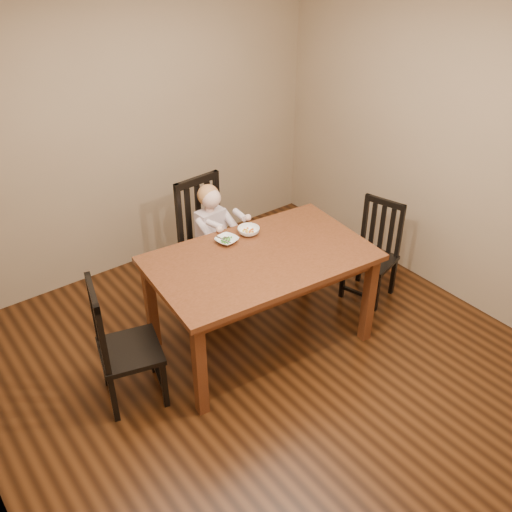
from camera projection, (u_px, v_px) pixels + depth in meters
room at (263, 216)px, 3.78m from camera, size 4.01×4.01×2.71m
dining_table at (261, 267)px, 4.37m from camera, size 1.77×1.16×0.84m
chair_child at (209, 241)px, 5.10m from camera, size 0.51×0.49×1.11m
chair_left at (122, 346)px, 3.98m from camera, size 0.52×0.53×1.02m
chair_right at (373, 252)px, 5.10m from camera, size 0.47×0.49×0.92m
toddler at (212, 230)px, 4.99m from camera, size 0.35×0.43×0.56m
bowl_peas at (227, 240)px, 4.47m from camera, size 0.20×0.20×0.04m
bowl_veg at (249, 231)px, 4.58m from camera, size 0.22×0.22×0.06m
fork at (223, 240)px, 4.42m from camera, size 0.08×0.10×0.05m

